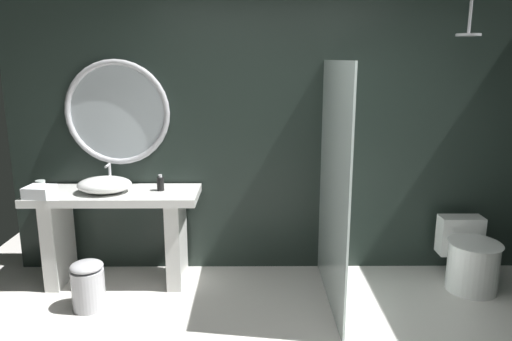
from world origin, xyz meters
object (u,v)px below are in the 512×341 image
toilet (470,258)px  waste_bin (88,285)px  tumbler_cup (41,186)px  rain_shower_head (469,29)px  round_wall_mirror (117,113)px  folded_hand_towel (40,192)px  vessel_sink (105,185)px  soap_dispenser (160,183)px

toilet → waste_bin: toilet is taller
toilet → waste_bin: bearing=-173.5°
tumbler_cup → rain_shower_head: rain_shower_head is taller
rain_shower_head → waste_bin: rain_shower_head is taller
round_wall_mirror → folded_hand_towel: 0.92m
vessel_sink → tumbler_cup: bearing=175.1°
soap_dispenser → waste_bin: size_ratio=0.36×
soap_dispenser → folded_hand_towel: soap_dispenser is taller
soap_dispenser → rain_shower_head: size_ratio=0.36×
soap_dispenser → vessel_sink: bearing=-173.4°
round_wall_mirror → rain_shower_head: rain_shower_head is taller
rain_shower_head → waste_bin: size_ratio=0.99×
rain_shower_head → toilet: 1.91m
vessel_sink → rain_shower_head: size_ratio=1.16×
vessel_sink → toilet: bearing=-1.9°
soap_dispenser → folded_hand_towel: bearing=-168.2°
tumbler_cup → toilet: (3.69, -0.15, -0.61)m
round_wall_mirror → waste_bin: round_wall_mirror is taller
round_wall_mirror → rain_shower_head: 2.99m
waste_bin → tumbler_cup: bearing=135.7°
vessel_sink → round_wall_mirror: size_ratio=0.49×
toilet → soap_dispenser: bearing=176.6°
vessel_sink → tumbler_cup: vessel_sink is taller
rain_shower_head → toilet: bearing=-28.0°
waste_bin → vessel_sink: bearing=84.9°
tumbler_cup → rain_shower_head: (3.53, -0.07, 1.29)m
tumbler_cup → soap_dispenser: 1.03m
round_wall_mirror → vessel_sink: bearing=-104.0°
round_wall_mirror → folded_hand_towel: bearing=-142.8°
soap_dispenser → round_wall_mirror: (-0.39, 0.23, 0.58)m
vessel_sink → soap_dispenser: (0.46, 0.05, -0.00)m
tumbler_cup → folded_hand_towel: size_ratio=0.43×
vessel_sink → waste_bin: 0.83m
round_wall_mirror → toilet: 3.31m
soap_dispenser → waste_bin: (-0.50, -0.52, -0.69)m
round_wall_mirror → toilet: round_wall_mirror is taller
rain_shower_head → toilet: (0.16, -0.09, -1.90)m
vessel_sink → tumbler_cup: size_ratio=4.95×
round_wall_mirror → rain_shower_head: bearing=-5.9°
round_wall_mirror → rain_shower_head: size_ratio=2.35×
soap_dispenser → folded_hand_towel: (-0.95, -0.20, -0.02)m
round_wall_mirror → toilet: size_ratio=1.48×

